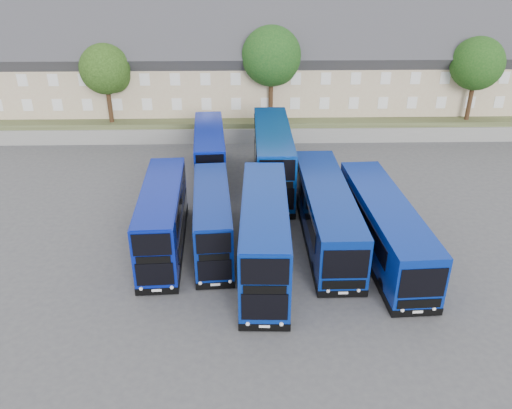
# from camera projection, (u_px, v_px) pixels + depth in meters

# --- Properties ---
(ground) EXTENTS (120.00, 120.00, 0.00)m
(ground) POSITION_uv_depth(u_px,v_px,m) (257.00, 284.00, 29.05)
(ground) COLOR #444449
(ground) RESTS_ON ground
(retaining_wall) EXTENTS (70.00, 0.40, 1.50)m
(retaining_wall) POSITION_uv_depth(u_px,v_px,m) (251.00, 136.00, 50.10)
(retaining_wall) COLOR slate
(retaining_wall) RESTS_ON ground
(earth_bank) EXTENTS (80.00, 20.00, 2.00)m
(earth_bank) POSITION_uv_depth(u_px,v_px,m) (250.00, 106.00, 58.90)
(earth_bank) COLOR #444828
(earth_bank) RESTS_ON ground
(terrace_row) EXTENTS (66.00, 10.40, 11.20)m
(terrace_row) POSITION_uv_depth(u_px,v_px,m) (307.00, 64.00, 52.92)
(terrace_row) COLOR tan
(terrace_row) RESTS_ON earth_bank
(dd_front_left) EXTENTS (2.92, 10.64, 4.18)m
(dd_front_left) POSITION_uv_depth(u_px,v_px,m) (163.00, 220.00, 31.74)
(dd_front_left) COLOR #07198D
(dd_front_left) RESTS_ON ground
(dd_front_mid) EXTENTS (2.96, 9.90, 3.88)m
(dd_front_mid) POSITION_uv_depth(u_px,v_px,m) (213.00, 221.00, 31.94)
(dd_front_mid) COLOR navy
(dd_front_mid) RESTS_ON ground
(dd_front_right) EXTENTS (3.06, 11.69, 4.61)m
(dd_front_right) POSITION_uv_depth(u_px,v_px,m) (264.00, 236.00, 29.46)
(dd_front_right) COLOR navy
(dd_front_right) RESTS_ON ground
(dd_rear_left) EXTENTS (3.15, 10.65, 4.17)m
(dd_rear_left) POSITION_uv_depth(u_px,v_px,m) (210.00, 154.00, 42.02)
(dd_rear_left) COLOR #081DA2
(dd_rear_left) RESTS_ON ground
(dd_rear_right) EXTENTS (2.84, 12.23, 4.86)m
(dd_rear_right) POSITION_uv_depth(u_px,v_px,m) (273.00, 158.00, 40.24)
(dd_rear_right) COLOR navy
(dd_rear_right) RESTS_ON ground
(coach_east_a) EXTENTS (2.93, 13.51, 3.69)m
(coach_east_a) POSITION_uv_depth(u_px,v_px,m) (326.00, 214.00, 32.97)
(coach_east_a) COLOR navy
(coach_east_a) RESTS_ON ground
(coach_east_b) EXTENTS (3.39, 13.26, 3.59)m
(coach_east_b) POSITION_uv_depth(u_px,v_px,m) (384.00, 228.00, 31.38)
(coach_east_b) COLOR navy
(coach_east_b) RESTS_ON ground
(tree_west) EXTENTS (4.80, 4.80, 7.65)m
(tree_west) POSITION_uv_depth(u_px,v_px,m) (107.00, 71.00, 47.94)
(tree_west) COLOR #382314
(tree_west) RESTS_ON earth_bank
(tree_mid) EXTENTS (5.76, 5.76, 9.18)m
(tree_mid) POSITION_uv_depth(u_px,v_px,m) (273.00, 58.00, 48.25)
(tree_mid) COLOR #382314
(tree_mid) RESTS_ON earth_bank
(tree_east) EXTENTS (5.12, 5.12, 8.16)m
(tree_east) POSITION_uv_depth(u_px,v_px,m) (478.00, 65.00, 48.53)
(tree_east) COLOR #382314
(tree_east) RESTS_ON earth_bank
(tree_far) EXTENTS (5.44, 5.44, 8.67)m
(tree_far) POSITION_uv_depth(u_px,v_px,m) (506.00, 49.00, 54.74)
(tree_far) COLOR #382314
(tree_far) RESTS_ON earth_bank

